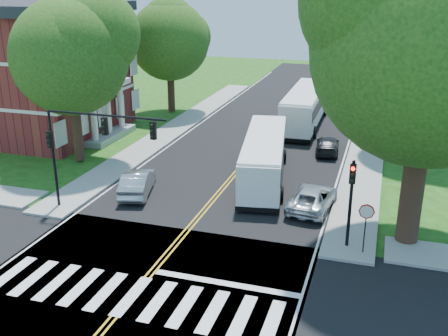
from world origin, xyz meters
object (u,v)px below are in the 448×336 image
at_px(signal_ne, 351,193).
at_px(suv, 312,198).
at_px(dark_sedan, 327,145).
at_px(hatchback, 138,182).
at_px(signal_nw, 88,139).
at_px(bus_lead, 264,157).
at_px(bus_follow, 305,107).

relative_size(signal_ne, suv, 0.93).
distance_m(signal_ne, dark_sedan, 15.54).
bearing_deg(hatchback, signal_nw, 56.04).
height_order(signal_ne, bus_lead, signal_ne).
relative_size(bus_lead, suv, 2.47).
bearing_deg(signal_ne, suv, 118.59).
relative_size(bus_lead, hatchback, 2.60).
relative_size(signal_nw, suv, 1.50).
xyz_separation_m(signal_nw, hatchback, (1.12, 3.30, -3.62)).
bearing_deg(bus_follow, suv, 99.52).
relative_size(suv, dark_sedan, 1.14).
relative_size(bus_lead, bus_follow, 0.93).
relative_size(signal_nw, hatchback, 1.58).
height_order(bus_follow, suv, bus_follow).
bearing_deg(bus_lead, signal_ne, 117.44).
bearing_deg(bus_lead, hatchback, 25.06).
distance_m(bus_lead, dark_sedan, 7.86).
bearing_deg(suv, dark_sedan, -81.92).
bearing_deg(signal_nw, hatchback, 71.28).
bearing_deg(bus_follow, signal_nw, 68.71).
distance_m(suv, dark_sedan, 10.84).
bearing_deg(bus_follow, signal_ne, 103.24).
relative_size(signal_ne, bus_follow, 0.35).
height_order(signal_nw, dark_sedan, signal_nw).
distance_m(signal_ne, bus_lead, 10.19).
bearing_deg(signal_nw, bus_lead, 45.36).
distance_m(bus_follow, suv, 18.60).
height_order(suv, dark_sedan, suv).
bearing_deg(hatchback, dark_sedan, -145.89).
bearing_deg(bus_lead, suv, 125.30).
xyz_separation_m(signal_ne, bus_follow, (-5.75, 22.54, -1.24)).
relative_size(bus_follow, hatchback, 2.79).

